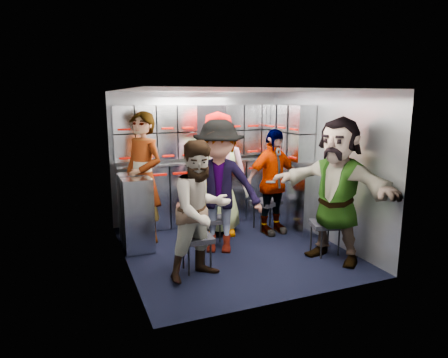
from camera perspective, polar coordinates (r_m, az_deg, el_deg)
name	(u,v)px	position (r m, az deg, el deg)	size (l,w,h in m)	color
floor	(233,249)	(5.49, 1.24, -9.94)	(3.00, 3.00, 0.00)	black
wall_back	(197,157)	(6.59, -3.83, 3.14)	(2.80, 0.04, 2.10)	#979EA5
wall_left	(124,181)	(4.83, -14.16, -0.28)	(0.04, 3.00, 2.10)	#979EA5
wall_right	(323,166)	(5.88, 13.95, 1.80)	(0.04, 3.00, 2.10)	#979EA5
ceiling	(233,90)	(5.11, 1.35, 12.54)	(2.80, 3.00, 0.02)	silver
cart_bank_back	(202,193)	(6.49, -3.19, -1.96)	(2.68, 0.38, 0.99)	#9FA4AF
cart_bank_left	(136,212)	(5.53, -12.52, -4.64)	(0.38, 0.76, 0.99)	#9FA4AF
counter	(201,161)	(6.39, -3.24, 2.57)	(2.68, 0.42, 0.03)	#ACAFB4
locker_bank_back	(200,131)	(6.39, -3.47, 6.86)	(2.68, 0.28, 0.82)	#9FA4AF
locker_bank_right	(289,132)	(6.32, 9.33, 6.68)	(0.28, 1.00, 0.82)	#9FA4AF
right_cabinet	(291,195)	(6.40, 9.50, -2.27)	(0.28, 1.20, 1.00)	#9FA4AF
coffee_niche	(209,132)	(6.51, -2.12, 6.78)	(0.46, 0.16, 0.84)	black
red_latch_strip	(206,171)	(6.23, -2.64, 1.08)	(2.60, 0.02, 0.03)	#A80A02
jump_seat_near_left	(197,240)	(4.73, -3.94, -8.72)	(0.37, 0.35, 0.43)	black
jump_seat_mid_left	(214,221)	(5.47, -1.42, -6.04)	(0.38, 0.37, 0.41)	black
jump_seat_center	(214,206)	(6.17, -1.45, -3.83)	(0.37, 0.35, 0.42)	black
jump_seat_mid_right	(266,204)	(6.19, 6.03, -3.54)	(0.50, 0.49, 0.46)	black
jump_seat_near_right	(326,226)	(5.36, 14.31, -6.53)	(0.45, 0.44, 0.43)	black
attendant_standing	(144,178)	(5.65, -11.42, 0.14)	(0.67, 0.44, 1.83)	black
attendant_arc_a	(201,211)	(4.44, -3.29, -4.53)	(0.76, 0.59, 1.57)	black
attendant_arc_b	(219,187)	(5.17, -0.75, -1.18)	(1.13, 0.65, 1.74)	black
attendant_arc_c	(218,174)	(5.88, -0.86, 0.75)	(0.89, 0.58, 1.82)	black
attendant_arc_d	(272,182)	(5.95, 6.92, -0.44)	(0.92, 0.38, 1.57)	black
attendant_arc_e	(337,190)	(5.09, 15.78, -1.53)	(1.67, 0.53, 1.80)	black
bottle_left	(156,155)	(6.13, -9.69, 3.36)	(0.07, 0.07, 0.25)	white
bottle_mid	(187,153)	(6.25, -5.25, 3.67)	(0.07, 0.07, 0.26)	white
bottle_right	(223,151)	(6.45, -0.15, 3.96)	(0.07, 0.07, 0.26)	white
cup_left	(150,160)	(6.11, -10.58, 2.61)	(0.07, 0.07, 0.10)	#CAB78E
cup_right	(272,153)	(6.82, 6.85, 3.68)	(0.08, 0.08, 0.11)	#CAB78E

